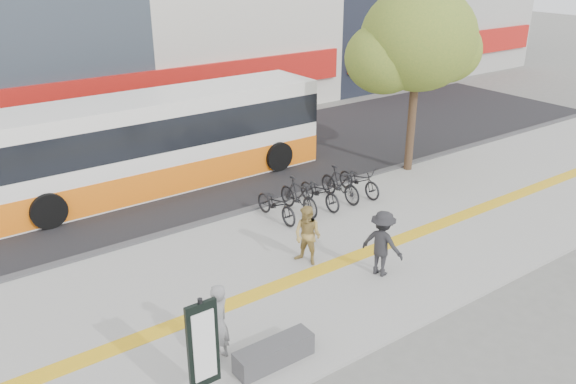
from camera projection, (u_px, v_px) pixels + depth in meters
ground at (338, 294)px, 13.48m from camera, size 120.00×120.00×0.00m
sidewalk at (299, 266)px, 14.59m from camera, size 40.00×7.00×0.08m
tactile_strip at (311, 273)px, 14.20m from camera, size 40.00×0.45×0.01m
street at (169, 177)px, 20.20m from camera, size 40.00×8.00×0.06m
curb at (227, 216)px, 17.19m from camera, size 40.00×0.25×0.14m
bench at (274, 353)px, 11.06m from camera, size 1.60×0.45×0.45m
signboard at (203, 347)px, 9.56m from camera, size 0.55×0.10×2.20m
street_tree at (415, 41)px, 19.20m from camera, size 4.40×3.80×6.31m
bus at (158, 144)px, 19.02m from camera, size 11.20×2.66×2.98m
bicycle_row at (320, 191)px, 17.68m from camera, size 3.86×1.82×1.06m
seated_woman at (217, 324)px, 10.92m from camera, size 0.70×0.59×1.64m
pedestrian_tan at (308, 236)px, 14.38m from camera, size 0.80×0.90×1.52m
pedestrian_dark at (382, 243)px, 13.87m from camera, size 0.91×1.19×1.64m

